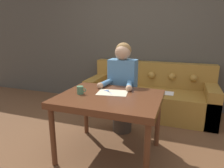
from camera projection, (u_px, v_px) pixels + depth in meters
ground_plane at (105, 152)px, 2.46m from camera, size 16.00×16.00×0.00m
wall_back at (140, 39)px, 3.84m from camera, size 8.00×0.06×2.60m
dining_table at (109, 102)px, 2.25m from camera, size 1.13×0.90×0.74m
couch at (149, 96)px, 3.61m from camera, size 2.19×0.87×0.89m
person at (122, 88)px, 2.82m from camera, size 0.45×0.57×1.29m
pattern_paper_main at (113, 93)px, 2.33m from camera, size 0.38×0.29×0.00m
scissors at (108, 91)px, 2.38m from camera, size 0.18×0.16×0.01m
mug at (80, 90)px, 2.28m from camera, size 0.11×0.08×0.09m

